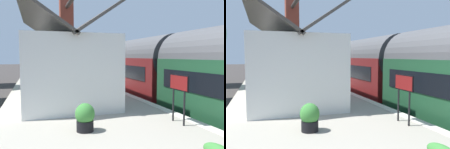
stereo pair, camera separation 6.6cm
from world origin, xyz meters
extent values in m
plane|color=#383330|center=(0.00, 0.00, 0.00)|extent=(160.00, 160.00, 0.00)
cube|color=#A39B8C|center=(0.00, 4.26, 0.48)|extent=(32.00, 6.52, 0.96)
cube|color=beige|center=(0.00, 1.18, 0.97)|extent=(32.00, 0.36, 0.02)
cube|color=gray|center=(0.00, -1.62, 0.07)|extent=(52.00, 0.08, 0.14)
cube|color=gray|center=(0.00, -0.18, 0.07)|extent=(52.00, 0.08, 0.14)
cube|color=black|center=(0.69, -0.90, 0.35)|extent=(9.55, 2.29, 0.70)
cube|color=maroon|center=(0.69, -0.90, 1.85)|extent=(10.38, 2.70, 2.30)
cylinder|color=#515154|center=(0.69, -0.90, 3.00)|extent=(10.38, 2.65, 2.65)
cube|color=black|center=(0.69, 0.47, 2.14)|extent=(8.82, 0.03, 0.80)
cylinder|color=black|center=(3.80, -0.90, 0.35)|extent=(0.70, 2.16, 0.70)
cylinder|color=black|center=(-2.42, -0.90, 0.35)|extent=(0.70, 2.16, 0.70)
cube|color=black|center=(5.90, -0.90, 2.25)|extent=(0.04, 2.16, 0.90)
cylinder|color=#F2EDCC|center=(5.92, -0.90, 1.27)|extent=(0.06, 0.24, 0.24)
cube|color=red|center=(5.96, -0.90, 0.82)|extent=(0.16, 2.56, 0.24)
cylinder|color=black|center=(-6.79, -0.90, 0.35)|extent=(0.70, 2.16, 0.70)
cube|color=white|center=(-3.05, 4.75, 2.46)|extent=(7.78, 3.69, 3.00)
cube|color=#47423D|center=(-3.05, 3.83, 4.60)|extent=(8.28, 2.11, 1.49)
cube|color=#47423D|center=(-3.05, 5.67, 4.60)|extent=(8.28, 2.11, 1.49)
cylinder|color=#47423D|center=(-3.05, 4.75, 5.23)|extent=(8.28, 0.16, 0.16)
cube|color=brown|center=(-4.55, 4.75, 5.10)|extent=(0.56, 0.56, 2.27)
cube|color=teal|center=(-4.60, 2.89, 2.01)|extent=(0.90, 0.06, 2.10)
cube|color=teal|center=(-6.00, 2.89, 2.66)|extent=(0.80, 0.05, 1.10)
cube|color=teal|center=(-3.20, 2.89, 2.66)|extent=(0.80, 0.05, 1.10)
cube|color=#26727F|center=(7.50, 2.88, 1.41)|extent=(1.40, 0.42, 0.06)
cube|color=#26727F|center=(7.50, 2.70, 1.64)|extent=(1.40, 0.12, 0.40)
cube|color=black|center=(6.94, 2.88, 1.18)|extent=(0.06, 0.36, 0.44)
cube|color=black|center=(8.06, 2.87, 1.18)|extent=(0.06, 0.36, 0.44)
cube|color=#26727F|center=(9.86, 2.94, 1.41)|extent=(1.41, 0.43, 0.06)
cube|color=#26727F|center=(9.87, 2.76, 1.64)|extent=(1.40, 0.13, 0.40)
cube|color=black|center=(9.30, 2.93, 1.18)|extent=(0.07, 0.36, 0.44)
cube|color=black|center=(10.42, 2.95, 1.18)|extent=(0.07, 0.36, 0.44)
cylinder|color=black|center=(-8.59, 4.80, 1.12)|extent=(0.49, 0.49, 0.31)
ellipsoid|color=#3D8438|center=(-8.59, 4.80, 1.48)|extent=(0.57, 0.57, 0.62)
cube|color=teal|center=(3.98, 6.39, 1.13)|extent=(0.88, 0.32, 0.34)
ellipsoid|color=#4C8C2D|center=(3.98, 6.39, 1.42)|extent=(0.79, 0.29, 0.29)
cone|color=gray|center=(5.75, 6.76, 1.14)|extent=(0.40, 0.40, 0.36)
cylinder|color=gray|center=(5.75, 6.76, 0.99)|extent=(0.22, 0.22, 0.06)
ellipsoid|color=olive|center=(5.75, 6.76, 1.53)|extent=(0.59, 0.59, 0.48)
cube|color=#9E5138|center=(4.62, 4.25, 1.16)|extent=(0.81, 0.32, 0.40)
ellipsoid|color=#2D7233|center=(4.62, 4.25, 1.48)|extent=(0.72, 0.29, 0.29)
cylinder|color=black|center=(4.92, 1.56, 2.71)|extent=(0.10, 0.10, 3.49)
cylinder|color=black|center=(4.92, 1.56, 4.30)|extent=(0.05, 0.50, 0.05)
cube|color=beige|center=(4.92, 1.56, 4.59)|extent=(0.24, 0.24, 0.32)
cone|color=black|center=(4.92, 1.56, 4.81)|extent=(0.32, 0.32, 0.14)
cylinder|color=black|center=(-9.05, 1.77, 1.51)|extent=(0.06, 0.06, 1.10)
cylinder|color=black|center=(-8.45, 1.77, 1.51)|extent=(0.06, 0.06, 1.10)
cube|color=maroon|center=(-8.75, 1.77, 2.28)|extent=(0.90, 0.06, 0.44)
cube|color=black|center=(-8.75, 1.77, 2.28)|extent=(0.96, 0.03, 0.50)
camera|label=1|loc=(-15.09, 6.16, 3.14)|focal=37.44mm
camera|label=2|loc=(-15.11, 6.09, 3.14)|focal=37.44mm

